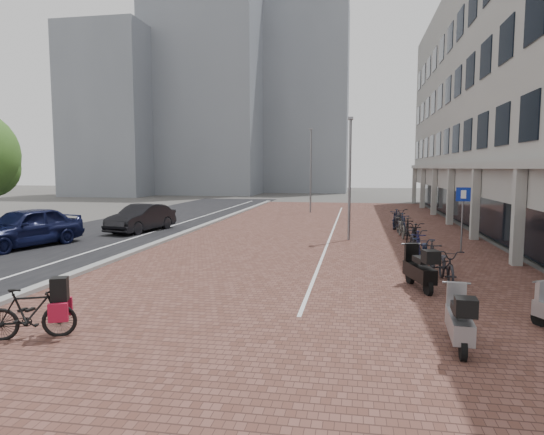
{
  "coord_description": "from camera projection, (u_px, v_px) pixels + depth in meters",
  "views": [
    {
      "loc": [
        3.41,
        -13.27,
        3.32
      ],
      "look_at": [
        0.0,
        6.0,
        1.3
      ],
      "focal_mm": 31.62,
      "sensor_mm": 36.0,
      "label": 1
    }
  ],
  "objects": [
    {
      "name": "ground",
      "position": [
        236.0,
        283.0,
        13.93
      ],
      "size": [
        140.0,
        140.0,
        0.0
      ],
      "primitive_type": "plane",
      "color": "#474442",
      "rests_on": "ground"
    },
    {
      "name": "plaza_brick",
      "position": [
        329.0,
        231.0,
        25.33
      ],
      "size": [
        14.5,
        42.0,
        0.04
      ],
      "primitive_type": "cube",
      "color": "brown",
      "rests_on": "ground"
    },
    {
      "name": "street_asphalt",
      "position": [
        135.0,
        227.0,
        27.24
      ],
      "size": [
        8.0,
        50.0,
        0.03
      ],
      "primitive_type": "cube",
      "color": "black",
      "rests_on": "ground"
    },
    {
      "name": "curb",
      "position": [
        200.0,
        227.0,
        26.56
      ],
      "size": [
        0.35,
        42.0,
        0.14
      ],
      "primitive_type": "cube",
      "color": "gray",
      "rests_on": "ground"
    },
    {
      "name": "lane_line",
      "position": [
        168.0,
        227.0,
        26.89
      ],
      "size": [
        0.12,
        44.0,
        0.0
      ],
      "primitive_type": "cube",
      "color": "white",
      "rests_on": "street_asphalt"
    },
    {
      "name": "parking_line",
      "position": [
        333.0,
        231.0,
        25.3
      ],
      "size": [
        0.1,
        30.0,
        0.0
      ],
      "primitive_type": "cube",
      "color": "white",
      "rests_on": "plaza_brick"
    },
    {
      "name": "office_building",
      "position": [
        534.0,
        75.0,
        26.48
      ],
      "size": [
        8.4,
        40.0,
        15.0
      ],
      "color": "#9F9F9A",
      "rests_on": "ground"
    },
    {
      "name": "bg_towers",
      "position": [
        222.0,
        87.0,
        62.92
      ],
      "size": [
        33.0,
        23.0,
        32.0
      ],
      "color": "gray",
      "rests_on": "ground"
    },
    {
      "name": "car_navy",
      "position": [
        24.0,
        227.0,
        20.06
      ],
      "size": [
        3.3,
        5.32,
        1.69
      ],
      "primitive_type": "imported",
      "rotation": [
        0.0,
        0.0,
        -0.28
      ],
      "color": "black",
      "rests_on": "ground"
    },
    {
      "name": "car_dark",
      "position": [
        141.0,
        218.0,
        25.09
      ],
      "size": [
        2.33,
        4.56,
        1.43
      ],
      "primitive_type": "imported",
      "rotation": [
        0.0,
        0.0,
        -0.19
      ],
      "color": "black",
      "rests_on": "ground"
    },
    {
      "name": "hero_bike",
      "position": [
        30.0,
        313.0,
        9.25
      ],
      "size": [
        1.76,
        1.1,
        1.2
      ],
      "rotation": [
        0.0,
        0.0,
        1.97
      ],
      "color": "black",
      "rests_on": "ground"
    },
    {
      "name": "shoes",
      "position": [
        26.0,
        311.0,
        11.04
      ],
      "size": [
        0.34,
        0.29,
        0.08
      ],
      "primitive_type": null,
      "rotation": [
        0.0,
        0.0,
        -0.12
      ],
      "color": "black",
      "rests_on": "ground"
    },
    {
      "name": "scooter_mid",
      "position": [
        419.0,
        268.0,
        13.02
      ],
      "size": [
        0.99,
        1.87,
        1.23
      ],
      "primitive_type": null,
      "rotation": [
        0.0,
        0.0,
        0.26
      ],
      "color": "black",
      "rests_on": "ground"
    },
    {
      "name": "scooter_back",
      "position": [
        460.0,
        319.0,
        8.76
      ],
      "size": [
        0.64,
        1.7,
        1.15
      ],
      "primitive_type": null,
      "rotation": [
        0.0,
        0.0,
        -0.07
      ],
      "color": "#9B9BA0",
      "rests_on": "ground"
    },
    {
      "name": "parking_sign",
      "position": [
        463.0,
        209.0,
        18.66
      ],
      "size": [
        0.54,
        0.12,
        2.58
      ],
      "rotation": [
        0.0,
        0.0,
        -0.12
      ],
      "color": "slate",
      "rests_on": "ground"
    },
    {
      "name": "lamp_near",
      "position": [
        350.0,
        180.0,
        21.75
      ],
      "size": [
        0.12,
        0.12,
        5.54
      ],
      "primitive_type": "cylinder",
      "color": "gray",
      "rests_on": "ground"
    },
    {
      "name": "lamp_far",
      "position": [
        311.0,
        171.0,
        35.43
      ],
      "size": [
        0.12,
        0.12,
        6.19
      ],
      "primitive_type": "cylinder",
      "color": "slate",
      "rests_on": "ground"
    },
    {
      "name": "bike_row",
      "position": [
        410.0,
        233.0,
        20.62
      ],
      "size": [
        1.27,
        15.79,
        1.05
      ],
      "color": "black",
      "rests_on": "ground"
    }
  ]
}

